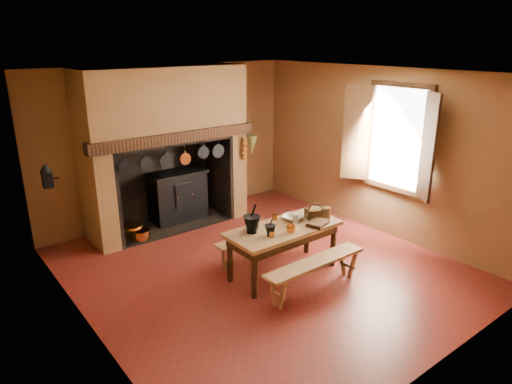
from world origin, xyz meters
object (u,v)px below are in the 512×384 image
Objects in this scene: mixing_bowl at (293,218)px; iron_range at (178,195)px; coffee_grinder at (253,225)px; work_table at (284,234)px; wicker_basket at (314,213)px; bench_front at (315,268)px.

iron_range is at bearing 99.75° from mixing_bowl.
iron_range reaches higher than coffee_grinder.
iron_range is 2.68m from mixing_bowl.
coffee_grinder is (-0.20, -2.54, 0.29)m from iron_range.
wicker_basket reaches higher than work_table.
iron_range is 2.75m from work_table.
iron_range is 0.97× the size of work_table.
iron_range reaches higher than work_table.
coffee_grinder reaches higher than bench_front.
iron_range is at bearing 93.83° from work_table.
work_table is 5.56× the size of mixing_bowl.
bench_front is 9.62× the size of coffee_grinder.
work_table is 0.33m from mixing_bowl.
mixing_bowl is at bearing 70.38° from bench_front.
mixing_bowl is (0.27, 0.75, 0.42)m from bench_front.
iron_range is 3.39m from bench_front.
bench_front is at bearing -75.20° from coffee_grinder.
iron_range is 2.56m from coffee_grinder.
work_table is at bearing -37.42° from coffee_grinder.
work_table is 9.98× the size of coffee_grinder.
mixing_bowl is (0.45, -2.63, 0.27)m from iron_range.
coffee_grinder is 0.99m from wicker_basket.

